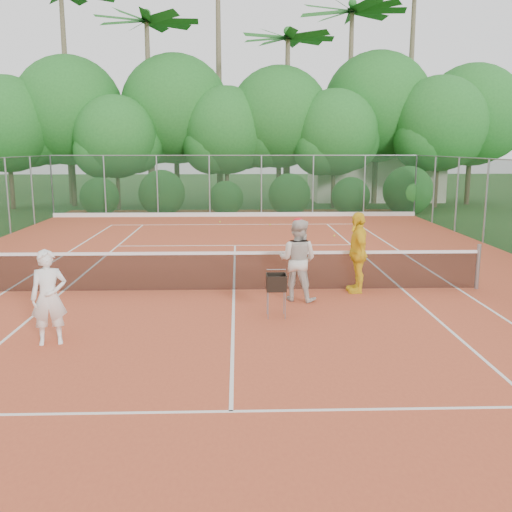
{
  "coord_description": "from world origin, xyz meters",
  "views": [
    {
      "loc": [
        0.1,
        -13.37,
        3.44
      ],
      "look_at": [
        0.5,
        -1.2,
        1.1
      ],
      "focal_mm": 40.0,
      "sensor_mm": 36.0,
      "label": 1
    }
  ],
  "objects_px": {
    "player_white": "(49,297)",
    "player_yellow": "(358,252)",
    "player_center_grp": "(298,260)",
    "ball_hopper": "(276,283)"
  },
  "relations": [
    {
      "from": "player_white",
      "to": "ball_hopper",
      "type": "xyz_separation_m",
      "value": [
        4.07,
        1.49,
        -0.14
      ]
    },
    {
      "from": "player_white",
      "to": "ball_hopper",
      "type": "distance_m",
      "value": 4.34
    },
    {
      "from": "player_yellow",
      "to": "player_center_grp",
      "type": "bearing_deg",
      "value": -64.6
    },
    {
      "from": "player_white",
      "to": "ball_hopper",
      "type": "relative_size",
      "value": 1.9
    },
    {
      "from": "ball_hopper",
      "to": "player_white",
      "type": "bearing_deg",
      "value": -173.81
    },
    {
      "from": "player_center_grp",
      "to": "player_yellow",
      "type": "bearing_deg",
      "value": 24.79
    },
    {
      "from": "player_white",
      "to": "player_yellow",
      "type": "relative_size",
      "value": 0.87
    },
    {
      "from": "player_white",
      "to": "ball_hopper",
      "type": "height_order",
      "value": "player_white"
    },
    {
      "from": "ball_hopper",
      "to": "player_center_grp",
      "type": "bearing_deg",
      "value": 52.32
    },
    {
      "from": "player_white",
      "to": "player_center_grp",
      "type": "bearing_deg",
      "value": 16.31
    }
  ]
}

